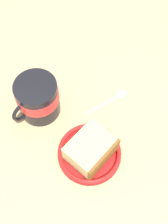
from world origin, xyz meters
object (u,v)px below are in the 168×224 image
object	(u,v)px
cake_slice	(91,149)
teaspoon	(115,97)
small_plate	(89,153)
tea_mug	(37,98)

from	to	relation	value
cake_slice	teaspoon	size ratio (longest dim) A/B	1.29
small_plate	cake_slice	xyz separation A→B (cm)	(-0.24, 0.12, 2.70)
tea_mug	small_plate	bearing A→B (deg)	149.42
small_plate	tea_mug	size ratio (longest dim) A/B	1.23
teaspoon	cake_slice	bearing A→B (deg)	81.42
small_plate	teaspoon	size ratio (longest dim) A/B	1.49
cake_slice	tea_mug	size ratio (longest dim) A/B	1.06
cake_slice	teaspoon	distance (cm)	16.57
tea_mug	teaspoon	size ratio (longest dim) A/B	1.22
cake_slice	small_plate	bearing A→B (deg)	-27.32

